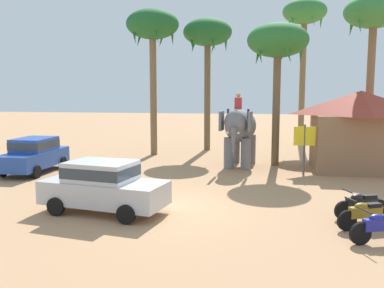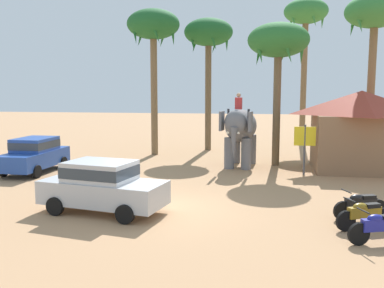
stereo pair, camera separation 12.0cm
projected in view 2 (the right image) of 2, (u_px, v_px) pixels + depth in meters
ground_plane at (160, 209)px, 14.25m from camera, size 120.00×120.00×0.00m
car_sedan_foreground at (102, 185)px, 13.81m from camera, size 4.35×2.44×1.70m
car_parked_far_side at (35, 154)px, 20.63m from camera, size 1.94×4.13×1.70m
elephant_with_mahout at (240, 129)px, 22.02m from camera, size 1.98×3.96×3.88m
motorcycle_nearest_camera at (380, 227)px, 10.99m from camera, size 1.73×0.80×0.94m
motorcycle_second_in_row at (364, 214)px, 12.11m from camera, size 1.69×0.87×0.94m
motorcycle_mid_row at (360, 205)px, 13.10m from camera, size 1.73×0.79×0.94m
palm_tree_behind_elephant at (153, 29)px, 25.52m from camera, size 3.20×3.20×8.90m
palm_tree_near_hut at (208, 36)px, 27.60m from camera, size 3.20×3.20×8.71m
palm_tree_left_of_road at (375, 17)px, 22.84m from camera, size 3.20×3.20×9.18m
palm_tree_far_back at (278, 44)px, 21.90m from camera, size 3.20×3.20×7.51m
palm_tree_leaning_seaward at (306, 18)px, 30.84m from camera, size 3.20×3.20×10.67m
roadside_hut at (360, 128)px, 20.94m from camera, size 5.05×4.26×4.00m
signboard_yellow at (305, 140)px, 19.94m from camera, size 1.00×0.10×2.40m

